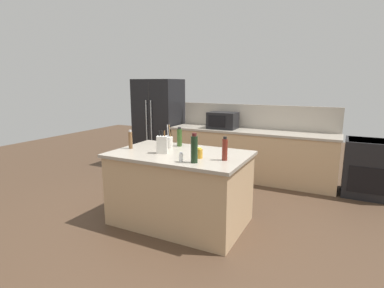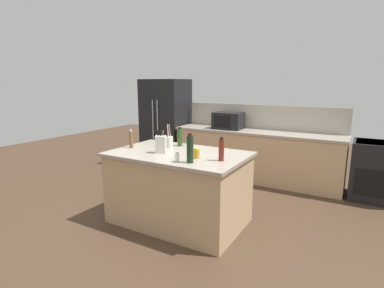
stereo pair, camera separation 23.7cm
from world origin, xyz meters
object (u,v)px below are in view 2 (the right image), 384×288
object	(u,v)px
microwave	(228,121)
pepper_grinder	(131,139)
wine_bottle	(190,149)
honey_jar	(196,153)
utensil_crock	(169,141)
vinegar_bottle	(221,150)
salt_shaker	(177,157)
knife_block	(161,144)
olive_oil_bottle	(180,137)
range_oven	(378,171)
refrigerator	(166,123)

from	to	relation	value
microwave	pepper_grinder	xyz separation A→B (m)	(-0.46, -2.27, -0.04)
wine_bottle	honey_jar	distance (m)	0.23
utensil_crock	vinegar_bottle	xyz separation A→B (m)	(0.93, -0.30, 0.05)
salt_shaker	microwave	bearing A→B (deg)	100.70
utensil_crock	wine_bottle	world-z (taller)	wine_bottle
knife_block	olive_oil_bottle	size ratio (longest dim) A/B	1.07
range_oven	microwave	distance (m)	2.62
microwave	olive_oil_bottle	distance (m)	1.84
refrigerator	salt_shaker	xyz separation A→B (m)	(2.00, -2.63, 0.05)
refrigerator	microwave	world-z (taller)	refrigerator
refrigerator	salt_shaker	bearing A→B (deg)	-52.79
utensil_crock	olive_oil_bottle	world-z (taller)	utensil_crock
olive_oil_bottle	wine_bottle	world-z (taller)	wine_bottle
refrigerator	salt_shaker	distance (m)	3.30
knife_block	olive_oil_bottle	distance (m)	0.48
vinegar_bottle	wine_bottle	bearing A→B (deg)	-136.68
microwave	wine_bottle	distance (m)	2.62
range_oven	honey_jar	world-z (taller)	honey_jar
olive_oil_bottle	microwave	bearing A→B (deg)	91.82
refrigerator	vinegar_bottle	xyz separation A→B (m)	(2.41, -2.35, 0.12)
salt_shaker	utensil_crock	bearing A→B (deg)	131.45
olive_oil_bottle	salt_shaker	world-z (taller)	olive_oil_bottle
utensil_crock	range_oven	bearing A→B (deg)	37.81
pepper_grinder	olive_oil_bottle	bearing A→B (deg)	39.97
range_oven	olive_oil_bottle	bearing A→B (deg)	-143.47
pepper_grinder	honey_jar	xyz separation A→B (m)	(1.06, -0.06, -0.06)
olive_oil_bottle	vinegar_bottle	distance (m)	0.96
range_oven	wine_bottle	xyz separation A→B (m)	(-1.90, -2.55, 0.63)
range_oven	olive_oil_bottle	size ratio (longest dim) A/B	3.41
olive_oil_bottle	salt_shaker	size ratio (longest dim) A/B	2.39
knife_block	salt_shaker	xyz separation A→B (m)	(0.41, -0.26, -0.06)
microwave	wine_bottle	bearing A→B (deg)	-75.94
range_oven	vinegar_bottle	world-z (taller)	vinegar_bottle
pepper_grinder	range_oven	bearing A→B (deg)	37.14
wine_bottle	vinegar_bottle	bearing A→B (deg)	43.32
vinegar_bottle	honey_jar	bearing A→B (deg)	-172.06
wine_bottle	salt_shaker	xyz separation A→B (m)	(-0.15, -0.03, -0.11)
microwave	knife_block	world-z (taller)	microwave
knife_block	wine_bottle	xyz separation A→B (m)	(0.56, -0.23, 0.04)
olive_oil_bottle	honey_jar	size ratio (longest dim) A/B	2.16
knife_block	vinegar_bottle	distance (m)	0.83
microwave	salt_shaker	distance (m)	2.63
olive_oil_bottle	pepper_grinder	xyz separation A→B (m)	(-0.52, -0.43, -0.01)
range_oven	microwave	xyz separation A→B (m)	(-2.54, 0.00, 0.63)
range_oven	salt_shaker	distance (m)	3.34
olive_oil_bottle	pepper_grinder	distance (m)	0.68
salt_shaker	pepper_grinder	bearing A→B (deg)	162.08
olive_oil_bottle	honey_jar	bearing A→B (deg)	-42.51
utensil_crock	salt_shaker	world-z (taller)	utensil_crock
pepper_grinder	microwave	bearing A→B (deg)	78.58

